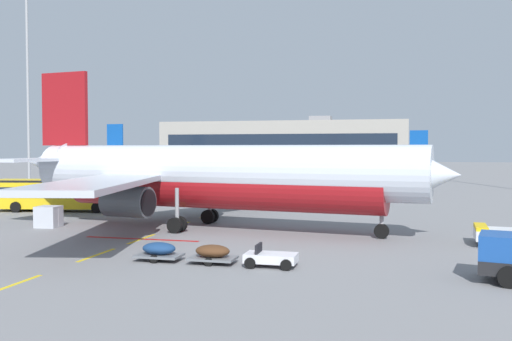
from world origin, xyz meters
name	(u,v)px	position (x,y,z in m)	size (l,w,h in m)	color
ground	(463,216)	(40.00, 40.00, 0.00)	(400.00, 400.00, 0.00)	slate
apron_paint_markings	(220,211)	(18.00, 38.71, 0.00)	(8.00, 98.92, 0.01)	yellow
airliner_foreground	(211,176)	(20.94, 27.61, 3.95)	(34.81, 34.34, 12.20)	silver
airliner_mid_left	(164,158)	(-16.80, 105.56, 3.75)	(33.09, 32.81, 11.59)	silver
airliner_far_center	(364,163)	(28.22, 100.63, 3.04)	(26.82, 26.54, 9.39)	white
apron_shuttle_bus	(60,193)	(3.26, 35.02, 1.75)	(12.32, 4.95, 3.00)	yellow
baggage_train	(213,254)	(25.06, 15.76, 0.52)	(8.61, 1.59, 1.14)	silver
uld_cargo_container	(49,217)	(8.77, 25.31, 0.80)	(1.74, 1.71, 1.60)	#B7BCC6
apron_light_mast_near	(27,68)	(-15.91, 56.59, 17.24)	(1.80, 1.80, 28.12)	slate
terminal_satellite	(285,146)	(3.32, 145.84, 6.72)	(68.18, 22.66, 15.00)	#9E998E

